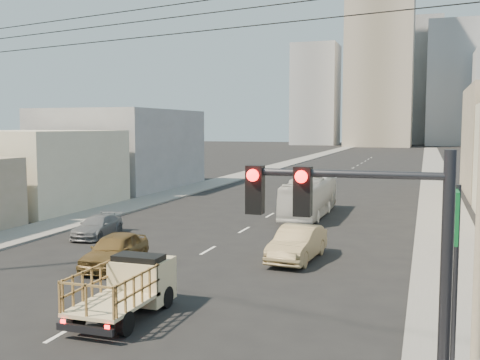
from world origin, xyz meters
The scene contains 18 objects.
ground centered at (0.00, 0.00, 0.00)m, with size 420.00×420.00×0.00m, color black.
sidewalk_left centered at (-11.75, 70.00, 0.06)m, with size 3.50×180.00×0.12m, color slate.
sidewalk_right centered at (11.75, 70.00, 0.06)m, with size 3.50×180.00×0.12m, color slate.
lane_dashes centered at (0.00, 53.00, 0.01)m, with size 0.15×104.00×0.01m.
flatbed_pickup centered at (1.10, 3.86, 1.09)m, with size 1.95×4.41×1.90m.
city_bus centered at (2.74, 26.54, 1.37)m, with size 2.29×9.81×2.73m, color beige.
sedan_brown centered at (-2.71, 9.49, 0.77)m, with size 1.82×4.52×1.54m, color brown.
sedan_tan centered at (4.79, 13.41, 0.80)m, with size 1.70×4.87×1.61m, color #988359.
sedan_grey centered at (-7.37, 15.35, 0.61)m, with size 1.71×4.19×1.22m, color slate.
traffic_signal centered at (9.77, -3.51, 4.08)m, with size 3.23×0.35×6.00m.
green_sign centered at (11.16, 1.50, 3.74)m, with size 0.18×1.60×5.00m.
overhead_wires centered at (0.00, 1.50, 8.97)m, with size 23.01×5.02×0.72m.
bldg_left_mid centered at (-19.00, 24.00, 3.00)m, with size 11.00×12.00×6.00m, color beige.
bldg_left_far centered at (-19.50, 39.00, 4.00)m, with size 12.00×16.00×8.00m, color gray.
high_rise_tower centered at (-4.00, 170.00, 30.00)m, with size 20.00×20.00×60.00m, color gray.
midrise_ne centered at (18.00, 185.00, 20.00)m, with size 16.00×16.00×40.00m, color gray.
midrise_nw centered at (-26.00, 180.00, 17.00)m, with size 15.00×15.00×34.00m, color gray.
midrise_back centered at (6.00, 200.00, 22.00)m, with size 18.00×18.00×44.00m, color gray.
Camera 1 is at (10.46, -12.29, 6.34)m, focal length 42.00 mm.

